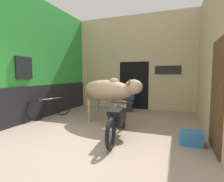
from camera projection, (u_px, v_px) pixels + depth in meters
ground_plane at (81, 147)px, 3.49m from camera, size 30.00×30.00×0.00m
wall_left_shopfront at (49, 62)px, 6.23m from camera, size 0.25×4.35×3.93m
wall_back_with_doorway at (135, 71)px, 7.62m from camera, size 4.97×0.93×3.93m
wall_right_with_door at (212, 55)px, 4.40m from camera, size 0.22×4.35×3.93m
cow at (108, 91)px, 5.03m from camera, size 2.15×1.25×1.38m
motorcycle_near at (118, 119)px, 4.02m from camera, size 0.58×2.03×0.74m
bicycle at (51, 107)px, 5.87m from camera, size 0.61×1.65×0.73m
shopkeeper_seated at (129, 97)px, 6.91m from camera, size 0.40×0.33×1.14m
plastic_stool at (120, 105)px, 7.18m from camera, size 0.34×0.34×0.39m
crate at (191, 138)px, 3.61m from camera, size 0.44×0.32×0.28m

